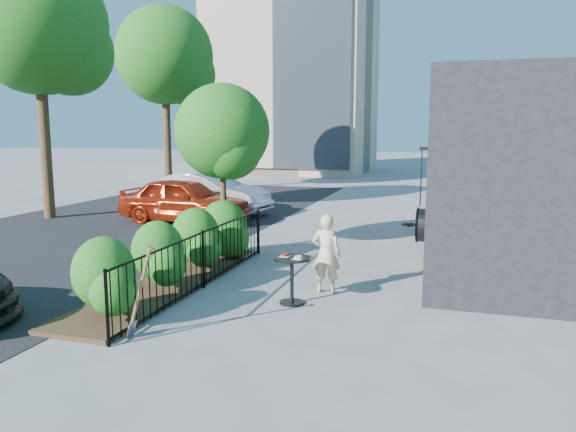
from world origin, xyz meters
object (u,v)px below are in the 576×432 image
(woman, at_px, (326,254))
(shovel, at_px, (139,297))
(street_tree_near, at_px, (38,33))
(cafe_table, at_px, (292,272))
(patio_tree, at_px, (224,137))
(car_silver, at_px, (208,193))
(car_red, at_px, (185,200))
(street_tree_far, at_px, (165,61))

(woman, bearing_deg, shovel, 54.05)
(street_tree_near, relative_size, cafe_table, 9.61)
(patio_tree, relative_size, cafe_table, 4.57)
(woman, xyz_separation_m, car_silver, (-6.10, 8.04, -0.01))
(woman, height_order, shovel, woman)
(patio_tree, xyz_separation_m, car_silver, (-3.10, 5.66, -2.04))
(shovel, bearing_deg, car_red, 113.77)
(street_tree_far, distance_m, car_silver, 8.88)
(street_tree_far, bearing_deg, car_red, -57.94)
(woman, relative_size, shovel, 1.04)
(shovel, distance_m, car_silver, 11.75)
(woman, bearing_deg, street_tree_far, -53.64)
(street_tree_far, relative_size, car_red, 1.98)
(street_tree_near, xyz_separation_m, car_silver, (4.60, 2.46, -5.20))
(street_tree_far, height_order, car_red, street_tree_far)
(patio_tree, bearing_deg, street_tree_near, 157.43)
(street_tree_far, xyz_separation_m, car_silver, (4.60, -5.54, -5.20))
(street_tree_far, height_order, woman, street_tree_far)
(car_red, bearing_deg, street_tree_near, 99.81)
(street_tree_near, xyz_separation_m, cafe_table, (10.29, -6.37, -5.36))
(patio_tree, relative_size, car_red, 0.94)
(patio_tree, distance_m, cafe_table, 4.65)
(street_tree_far, xyz_separation_m, cafe_table, (10.29, -14.37, -5.36))
(patio_tree, height_order, street_tree_near, street_tree_near)
(woman, relative_size, car_silver, 0.33)
(car_red, relative_size, car_silver, 0.96)
(shovel, height_order, car_silver, car_silver)
(street_tree_far, bearing_deg, car_silver, -50.29)
(street_tree_near, bearing_deg, patio_tree, -22.57)
(street_tree_near, relative_size, car_red, 1.98)
(patio_tree, height_order, car_silver, patio_tree)
(shovel, relative_size, car_silver, 0.32)
(cafe_table, distance_m, shovel, 2.71)
(cafe_table, distance_m, car_red, 8.90)
(street_tree_far, xyz_separation_m, woman, (10.70, -13.57, -5.19))
(shovel, height_order, car_red, car_red)
(street_tree_far, relative_size, woman, 5.71)
(woman, xyz_separation_m, car_red, (-6.02, 6.10, -0.01))
(cafe_table, bearing_deg, woman, 63.04)
(patio_tree, relative_size, shovel, 2.82)
(cafe_table, bearing_deg, car_silver, 122.79)
(street_tree_near, distance_m, street_tree_far, 8.00)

